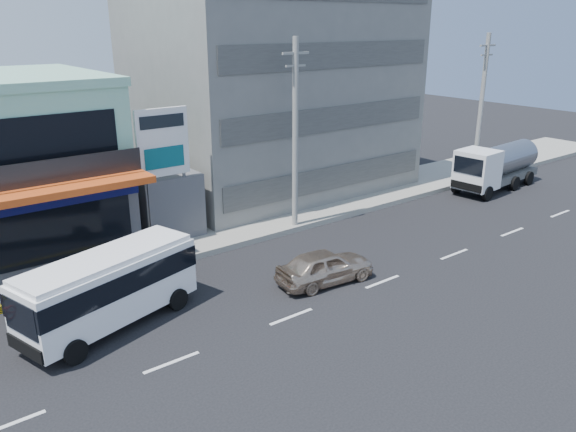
{
  "coord_description": "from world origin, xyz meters",
  "views": [
    {
      "loc": [
        -11.65,
        -14.94,
        10.61
      ],
      "look_at": [
        3.2,
        4.36,
        2.2
      ],
      "focal_mm": 35.0,
      "sensor_mm": 36.0,
      "label": 1
    }
  ],
  "objects_px": {
    "tanker_truck": "(495,166)",
    "satellite_dish": "(158,169)",
    "concrete_building": "(271,82)",
    "billboard": "(163,150)",
    "utility_pole_near": "(295,135)",
    "sedan": "(325,266)",
    "utility_pole_far": "(481,108)",
    "minibus": "(109,284)"
  },
  "relations": [
    {
      "from": "sedan",
      "to": "tanker_truck",
      "type": "xyz_separation_m",
      "value": [
        18.42,
        3.92,
        0.86
      ]
    },
    {
      "from": "concrete_building",
      "to": "utility_pole_near",
      "type": "distance_m",
      "value": 8.79
    },
    {
      "from": "tanker_truck",
      "to": "concrete_building",
      "type": "bearing_deg",
      "value": 140.02
    },
    {
      "from": "tanker_truck",
      "to": "satellite_dish",
      "type": "bearing_deg",
      "value": 165.41
    },
    {
      "from": "minibus",
      "to": "tanker_truck",
      "type": "relative_size",
      "value": 0.91
    },
    {
      "from": "concrete_building",
      "to": "satellite_dish",
      "type": "xyz_separation_m",
      "value": [
        -10.0,
        -4.0,
        -3.42
      ]
    },
    {
      "from": "billboard",
      "to": "tanker_truck",
      "type": "height_order",
      "value": "billboard"
    },
    {
      "from": "utility_pole_far",
      "to": "tanker_truck",
      "type": "relative_size",
      "value": 1.3
    },
    {
      "from": "billboard",
      "to": "tanker_truck",
      "type": "distance_m",
      "value": 22.49
    },
    {
      "from": "utility_pole_far",
      "to": "minibus",
      "type": "distance_m",
      "value": 28.1
    },
    {
      "from": "minibus",
      "to": "concrete_building",
      "type": "bearing_deg",
      "value": 36.28
    },
    {
      "from": "utility_pole_far",
      "to": "utility_pole_near",
      "type": "bearing_deg",
      "value": 180.0
    },
    {
      "from": "billboard",
      "to": "utility_pole_far",
      "type": "distance_m",
      "value": 22.57
    },
    {
      "from": "utility_pole_near",
      "to": "utility_pole_far",
      "type": "relative_size",
      "value": 1.0
    },
    {
      "from": "satellite_dish",
      "to": "utility_pole_near",
      "type": "bearing_deg",
      "value": -30.96
    },
    {
      "from": "utility_pole_far",
      "to": "concrete_building",
      "type": "bearing_deg",
      "value": 147.65
    },
    {
      "from": "billboard",
      "to": "sedan",
      "type": "distance_m",
      "value": 9.44
    },
    {
      "from": "satellite_dish",
      "to": "utility_pole_far",
      "type": "distance_m",
      "value": 22.35
    },
    {
      "from": "concrete_building",
      "to": "billboard",
      "type": "height_order",
      "value": "concrete_building"
    },
    {
      "from": "billboard",
      "to": "utility_pole_near",
      "type": "height_order",
      "value": "utility_pole_near"
    },
    {
      "from": "concrete_building",
      "to": "utility_pole_far",
      "type": "bearing_deg",
      "value": -32.35
    },
    {
      "from": "concrete_building",
      "to": "utility_pole_near",
      "type": "bearing_deg",
      "value": -117.76
    },
    {
      "from": "minibus",
      "to": "tanker_truck",
      "type": "xyz_separation_m",
      "value": [
        27.03,
        1.88,
        -0.07
      ]
    },
    {
      "from": "utility_pole_near",
      "to": "minibus",
      "type": "bearing_deg",
      "value": -161.61
    },
    {
      "from": "utility_pole_near",
      "to": "sedan",
      "type": "distance_m",
      "value": 7.95
    },
    {
      "from": "utility_pole_near",
      "to": "tanker_truck",
      "type": "xyz_separation_m",
      "value": [
        15.42,
        -1.98,
        -3.55
      ]
    },
    {
      "from": "minibus",
      "to": "tanker_truck",
      "type": "distance_m",
      "value": 27.1
    },
    {
      "from": "sedan",
      "to": "satellite_dish",
      "type": "bearing_deg",
      "value": 23.87
    },
    {
      "from": "sedan",
      "to": "concrete_building",
      "type": "bearing_deg",
      "value": -21.07
    },
    {
      "from": "utility_pole_far",
      "to": "sedan",
      "type": "height_order",
      "value": "utility_pole_far"
    },
    {
      "from": "billboard",
      "to": "utility_pole_far",
      "type": "bearing_deg",
      "value": -4.57
    },
    {
      "from": "utility_pole_far",
      "to": "sedan",
      "type": "distance_m",
      "value": 20.38
    },
    {
      "from": "utility_pole_near",
      "to": "sedan",
      "type": "xyz_separation_m",
      "value": [
        -3.0,
        -5.9,
        -4.41
      ]
    },
    {
      "from": "satellite_dish",
      "to": "sedan",
      "type": "bearing_deg",
      "value": -72.47
    },
    {
      "from": "satellite_dish",
      "to": "sedan",
      "type": "height_order",
      "value": "satellite_dish"
    },
    {
      "from": "satellite_dish",
      "to": "tanker_truck",
      "type": "relative_size",
      "value": 0.19
    },
    {
      "from": "sedan",
      "to": "tanker_truck",
      "type": "distance_m",
      "value": 18.85
    },
    {
      "from": "minibus",
      "to": "billboard",
      "type": "bearing_deg",
      "value": 47.92
    },
    {
      "from": "concrete_building",
      "to": "sedan",
      "type": "bearing_deg",
      "value": -117.41
    },
    {
      "from": "concrete_building",
      "to": "sedan",
      "type": "distance_m",
      "value": 16.44
    },
    {
      "from": "utility_pole_near",
      "to": "sedan",
      "type": "height_order",
      "value": "utility_pole_near"
    },
    {
      "from": "billboard",
      "to": "sedan",
      "type": "height_order",
      "value": "billboard"
    }
  ]
}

